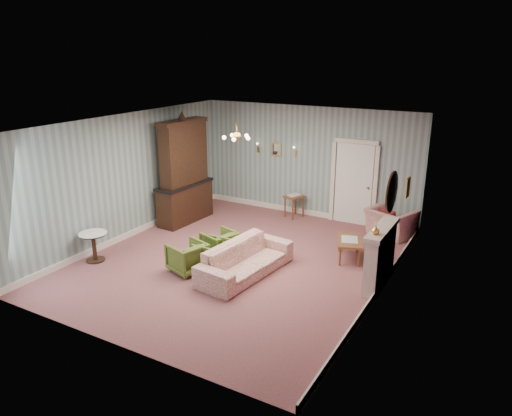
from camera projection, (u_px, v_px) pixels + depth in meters
The scene contains 27 objects.
floor at pixel (238, 261), 10.18m from camera, with size 7.00×7.00×0.00m, color #8D5352.
ceiling at pixel (237, 123), 9.27m from camera, with size 7.00×7.00×0.00m, color white.
wall_back at pixel (307, 162), 12.62m from camera, with size 6.00×6.00×0.00m, color slate.
wall_front at pixel (109, 257), 6.83m from camera, with size 6.00×6.00×0.00m, color slate.
wall_left at pixel (127, 177), 11.12m from camera, with size 7.00×7.00×0.00m, color slate.
wall_right at pixel (386, 220), 8.33m from camera, with size 7.00×7.00×0.00m, color slate.
wall_right_floral at pixel (385, 220), 8.33m from camera, with size 7.00×7.00×0.00m, color #B45A72.
door at pixel (354, 182), 12.10m from camera, with size 1.12×0.12×2.16m, color white, non-canonical shape.
olive_chair_a at pixel (187, 256), 9.62m from camera, with size 0.65×0.61×0.67m, color #506624.
olive_chair_b at pixel (214, 254), 9.70m from camera, with size 0.66×0.62×0.68m, color #506624.
olive_chair_c at pixel (219, 243), 10.28m from camera, with size 0.63×0.59×0.65m, color #506624.
sofa_chintz at pixel (246, 254), 9.47m from camera, with size 2.20×0.64×0.86m, color #9F4043.
wingback_chair at pixel (391, 218), 11.47m from camera, with size 1.02×0.66×0.89m, color #9F4043.
dresser at pixel (184, 169), 12.14m from camera, with size 0.58×1.67×2.78m, color black, non-canonical shape.
fireplace at pixel (380, 256), 9.00m from camera, with size 0.30×1.40×1.16m, color beige, non-canonical shape.
mantel_vase at pixel (376, 230), 8.47m from camera, with size 0.15×0.15×0.15m, color gold.
oval_mirror at pixel (391, 192), 8.55m from camera, with size 0.04×0.76×0.84m, color white, non-canonical shape.
framed_print at pixel (408, 187), 9.74m from camera, with size 0.04×0.34×0.42m, color gold, non-canonical shape.
coffee_table at pixel (349, 249), 10.23m from camera, with size 0.48×0.87×0.44m, color brown, non-canonical shape.
side_table_black at pixel (380, 251), 9.88m from camera, with size 0.42×0.42×0.63m, color black, non-canonical shape.
pedestal_table at pixel (94, 247), 10.10m from camera, with size 0.58×0.58×0.63m, color black, non-canonical shape.
nesting_table at pixel (294, 205), 12.77m from camera, with size 0.38×0.49×0.64m, color brown, non-canonical shape.
gilt_mirror_back at pixel (276, 149), 12.93m from camera, with size 0.28×0.06×0.36m, color gold, non-canonical shape.
sconce_left at pixel (258, 148), 13.17m from camera, with size 0.16×0.12×0.30m, color gold, non-canonical shape.
sconce_right at pixel (294, 152), 12.66m from camera, with size 0.16×0.12×0.30m, color gold, non-canonical shape.
chandelier at pixel (237, 137), 9.36m from camera, with size 0.56×0.56×0.36m, color gold, non-canonical shape.
burgundy_cushion at pixel (388, 218), 11.36m from camera, with size 0.38×0.10×0.38m, color maroon.
Camera 1 is at (4.89, -7.94, 4.25)m, focal length 33.83 mm.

